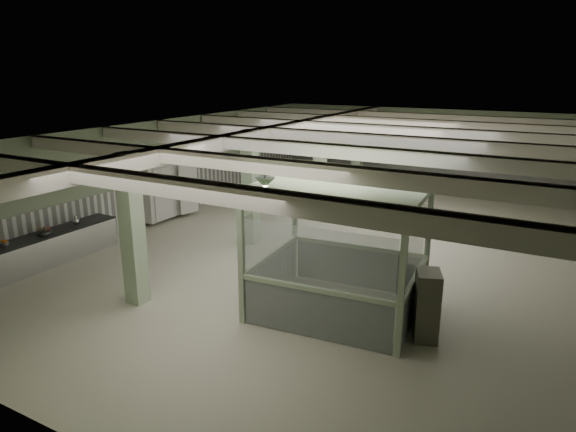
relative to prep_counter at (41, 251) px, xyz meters
The scene contains 29 objects.
floor 8.63m from the prep_counter, 40.64° to the left, with size 20.00×20.00×0.00m, color beige.
ceiling 9.17m from the prep_counter, 40.64° to the left, with size 14.00×20.00×0.02m, color silver.
wall_back 16.98m from the prep_counter, 67.27° to the left, with size 14.00×0.02×3.60m, color #98AC8A.
wall_front 7.99m from the prep_counter, 33.86° to the right, with size 14.00×0.02×3.60m, color #98AC8A.
wall_left 5.79m from the prep_counter, 94.69° to the left, with size 0.02×20.00×3.60m, color #98AC8A.
wainscot_left 5.64m from the prep_counter, 94.43° to the left, with size 0.05×19.90×1.50m, color white.
wainscot_back 16.91m from the prep_counter, 67.24° to the left, with size 13.90×0.05×1.50m, color white.
girder 7.51m from the prep_counter, 54.25° to the left, with size 0.45×19.90×0.40m, color silver.
beam_a 7.42m from the prep_counter, 16.10° to the right, with size 13.90×0.35×0.32m, color silver.
beam_b 7.20m from the prep_counter, ahead, with size 13.90×0.35×0.32m, color silver.
beam_c 7.82m from the prep_counter, 25.45° to the left, with size 13.90×0.35×0.32m, color silver.
beam_d 9.11m from the prep_counter, 40.64° to the left, with size 13.90×0.35×0.32m, color silver.
beam_e 10.83m from the prep_counter, 51.13° to the left, with size 13.90×0.35×0.32m, color silver.
beam_f 12.81m from the prep_counter, 58.36° to the left, with size 13.90×0.35×0.32m, color silver.
beam_g 14.95m from the prep_counter, 63.49° to the left, with size 13.90×0.35×0.32m, color silver.
column_a 4.27m from the prep_counter, ahead, with size 0.42×0.42×3.60m, color #A6BF9A.
column_b 6.28m from the prep_counter, 48.79° to the left, with size 0.42×0.42×3.60m, color #A6BF9A.
column_c 10.51m from the prep_counter, 67.20° to the left, with size 0.42×0.42×3.60m, color #A6BF9A.
column_d 14.26m from the prep_counter, 73.47° to the left, with size 0.42×0.42×3.60m, color #A6BF9A.
pendant_front 7.53m from the prep_counter, ahead, with size 0.44×0.44×0.22m, color #313F2F.
pendant_mid 9.68m from the prep_counter, 40.97° to the left, with size 0.44×0.44×0.22m, color #313F2F.
pendant_back 13.41m from the prep_counter, 57.65° to the left, with size 0.44×0.44×0.22m, color #313F2F.
prep_counter is the anchor object (origin of this frame).
pitcher_near 1.33m from the prep_counter, 86.29° to the left, with size 0.20×0.23×0.29m, color silver, non-canonical shape.
veg_colander 0.56m from the prep_counter, 93.32° to the left, with size 0.41×0.41×0.19m, color #3A3B3F, non-canonical shape.
orange_bowl 1.06m from the prep_counter, 96.22° to the right, with size 0.22×0.22×0.08m, color #B2B2B7.
walkin_cooler 5.30m from the prep_counter, 90.91° to the left, with size 0.80×2.14×1.96m.
guard_booth 8.67m from the prep_counter, 10.31° to the left, with size 3.92×3.39×2.97m.
filing_cabinet 10.57m from the prep_counter, ahead, with size 0.47×0.68×1.47m, color #59594A.
Camera 1 is at (6.11, -14.10, 5.40)m, focal length 32.00 mm.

